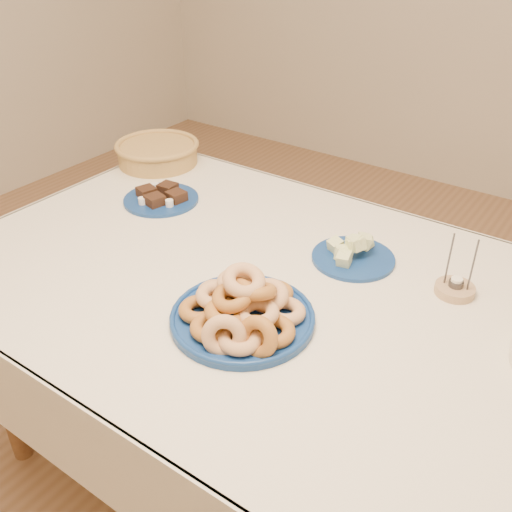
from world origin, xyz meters
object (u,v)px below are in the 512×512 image
at_px(dining_table, 267,314).
at_px(melon_plate, 352,253).
at_px(brownie_plate, 161,198).
at_px(candle_holder, 455,288).
at_px(wicker_basket, 157,152).
at_px(donut_platter, 242,310).

xyz_separation_m(dining_table, melon_plate, (0.13, 0.21, 0.13)).
bearing_deg(brownie_plate, dining_table, -18.36).
relative_size(brownie_plate, candle_holder, 1.83).
distance_m(melon_plate, wicker_basket, 0.90).
bearing_deg(melon_plate, candle_holder, 1.38).
distance_m(wicker_basket, candle_holder, 1.17).
distance_m(donut_platter, melon_plate, 0.39).
distance_m(dining_table, wicker_basket, 0.86).
bearing_deg(wicker_basket, brownie_plate, -44.90).
xyz_separation_m(brownie_plate, wicker_basket, (-0.22, 0.22, 0.03)).
bearing_deg(dining_table, brownie_plate, 161.64).
relative_size(donut_platter, candle_holder, 2.74).
xyz_separation_m(dining_table, brownie_plate, (-0.53, 0.18, 0.12)).
bearing_deg(candle_holder, donut_platter, -131.94).
relative_size(donut_platter, wicker_basket, 1.33).
bearing_deg(candle_holder, melon_plate, -178.62).
bearing_deg(donut_platter, brownie_plate, 148.92).
bearing_deg(dining_table, donut_platter, -73.89).
distance_m(melon_plate, brownie_plate, 0.66).
bearing_deg(brownie_plate, candle_holder, 2.66).
bearing_deg(wicker_basket, donut_platter, -35.47).
relative_size(brownie_plate, wicker_basket, 0.88).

